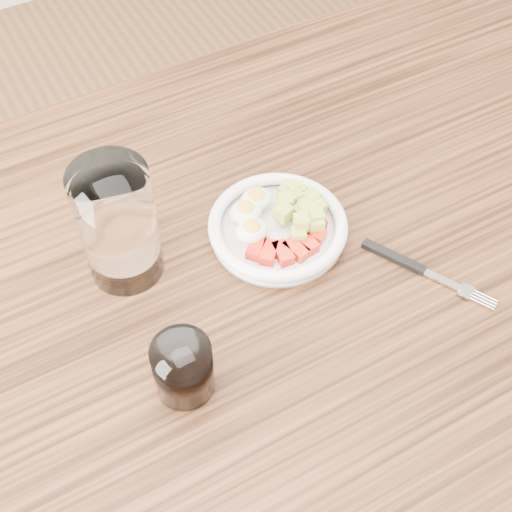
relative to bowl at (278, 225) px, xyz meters
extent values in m
plane|color=brown|center=(-0.05, -0.05, -0.79)|extent=(4.00, 4.00, 0.00)
cube|color=brown|center=(0.60, 0.30, -0.42)|extent=(0.07, 0.07, 0.73)
cube|color=#573018|center=(-0.05, -0.05, -0.04)|extent=(1.50, 0.90, 0.04)
cylinder|color=white|center=(0.00, 0.00, -0.01)|extent=(0.18, 0.18, 0.01)
torus|color=white|center=(0.00, 0.00, 0.00)|extent=(0.19, 0.19, 0.02)
cube|color=red|center=(-0.04, -0.02, 0.00)|extent=(0.04, 0.04, 0.02)
cube|color=red|center=(-0.03, -0.04, 0.00)|extent=(0.04, 0.04, 0.02)
cube|color=red|center=(-0.02, -0.05, 0.00)|extent=(0.02, 0.04, 0.02)
cube|color=red|center=(0.00, -0.05, 0.00)|extent=(0.03, 0.04, 0.02)
cube|color=red|center=(0.02, -0.05, 0.00)|extent=(0.02, 0.04, 0.02)
cube|color=red|center=(0.03, -0.04, 0.00)|extent=(0.03, 0.04, 0.02)
cube|color=red|center=(0.04, -0.02, 0.00)|extent=(0.04, 0.02, 0.02)
ellipsoid|color=white|center=(-0.03, 0.03, 0.01)|extent=(0.04, 0.04, 0.02)
ellipsoid|color=yellow|center=(-0.03, 0.03, 0.02)|extent=(0.02, 0.02, 0.01)
ellipsoid|color=white|center=(-0.01, 0.05, 0.01)|extent=(0.04, 0.04, 0.02)
ellipsoid|color=yellow|center=(-0.01, 0.05, 0.02)|extent=(0.02, 0.02, 0.01)
ellipsoid|color=white|center=(-0.04, 0.00, 0.01)|extent=(0.04, 0.04, 0.02)
ellipsoid|color=yellow|center=(-0.04, 0.00, 0.02)|extent=(0.02, 0.02, 0.01)
cube|color=#BDC44B|center=(0.01, -0.03, 0.01)|extent=(0.03, 0.03, 0.02)
cube|color=#BDC44B|center=(0.04, 0.02, 0.02)|extent=(0.02, 0.02, 0.02)
cube|color=#BDC44B|center=(0.05, 0.03, 0.02)|extent=(0.02, 0.02, 0.02)
cube|color=#BDC44B|center=(0.02, 0.03, 0.00)|extent=(0.02, 0.02, 0.02)
cube|color=#BDC44B|center=(0.02, -0.02, 0.02)|extent=(0.03, 0.03, 0.02)
cube|color=#BDC44B|center=(0.06, -0.01, 0.01)|extent=(0.02, 0.02, 0.02)
cube|color=#BDC44B|center=(0.04, 0.05, 0.00)|extent=(0.03, 0.03, 0.02)
cube|color=#BDC44B|center=(0.04, 0.04, 0.00)|extent=(0.02, 0.02, 0.02)
cube|color=#BDC44B|center=(0.04, -0.01, 0.01)|extent=(0.02, 0.02, 0.02)
cube|color=#BDC44B|center=(0.06, 0.01, 0.01)|extent=(0.03, 0.03, 0.02)
cube|color=#BDC44B|center=(0.02, 0.02, 0.01)|extent=(0.03, 0.03, 0.02)
cube|color=#BDC44B|center=(0.03, -0.02, 0.02)|extent=(0.02, 0.02, 0.02)
cube|color=#BDC44B|center=(0.02, 0.02, 0.02)|extent=(0.03, 0.03, 0.02)
cube|color=#BDC44B|center=(0.04, 0.03, 0.02)|extent=(0.02, 0.02, 0.02)
cube|color=#BDC44B|center=(0.04, 0.00, 0.01)|extent=(0.02, 0.02, 0.02)
cube|color=#BDC44B|center=(0.03, 0.00, 0.01)|extent=(0.03, 0.03, 0.02)
cube|color=#BDC44B|center=(0.04, -0.03, 0.01)|extent=(0.03, 0.03, 0.02)
cube|color=#BDC44B|center=(0.05, 0.04, 0.00)|extent=(0.02, 0.02, 0.02)
cube|color=#BDC44B|center=(0.01, 0.00, 0.02)|extent=(0.03, 0.03, 0.02)
cube|color=#BDC44B|center=(0.04, -0.03, 0.02)|extent=(0.02, 0.02, 0.02)
cube|color=#BDC44B|center=(0.05, 0.00, 0.01)|extent=(0.02, 0.02, 0.02)
cube|color=black|center=(0.11, -0.11, -0.01)|extent=(0.05, 0.08, 0.01)
cube|color=silver|center=(0.15, -0.17, -0.01)|extent=(0.03, 0.05, 0.00)
cube|color=silver|center=(0.16, -0.20, -0.01)|extent=(0.03, 0.02, 0.00)
cylinder|color=silver|center=(0.16, -0.23, -0.01)|extent=(0.02, 0.03, 0.00)
cylinder|color=silver|center=(0.17, -0.22, -0.01)|extent=(0.02, 0.03, 0.00)
cylinder|color=silver|center=(0.17, -0.22, -0.01)|extent=(0.02, 0.03, 0.00)
cylinder|color=silver|center=(0.18, -0.22, -0.01)|extent=(0.02, 0.03, 0.00)
cylinder|color=white|center=(-0.20, 0.05, 0.07)|extent=(0.10, 0.10, 0.17)
cylinder|color=white|center=(-0.21, -0.15, 0.02)|extent=(0.07, 0.07, 0.08)
cylinder|color=black|center=(-0.21, -0.15, 0.02)|extent=(0.06, 0.06, 0.07)
camera|label=1|loc=(-0.32, -0.52, 0.73)|focal=50.00mm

